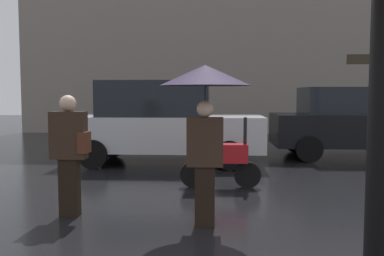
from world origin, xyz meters
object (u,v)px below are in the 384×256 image
at_px(pedestrian_with_umbrella, 205,94).
at_px(street_signpost, 375,90).
at_px(parked_car_right, 162,122).
at_px(parked_scooter, 218,156).
at_px(pedestrian_with_bag, 70,148).
at_px(parked_car_left, 354,122).

distance_m(pedestrian_with_umbrella, street_signpost, 4.19).
height_order(parked_car_right, street_signpost, street_signpost).
distance_m(parked_scooter, street_signpost, 3.20).
bearing_deg(pedestrian_with_bag, street_signpost, -128.31).
relative_size(pedestrian_with_umbrella, parked_car_left, 0.47).
height_order(parked_car_left, parked_car_right, parked_car_right).
bearing_deg(parked_car_left, parked_car_right, 0.02).
distance_m(pedestrian_with_umbrella, parked_car_left, 7.02).
relative_size(parked_scooter, parked_car_right, 0.31).
bearing_deg(pedestrian_with_umbrella, parked_car_right, -15.27).
relative_size(parked_car_right, street_signpost, 1.62).
bearing_deg(street_signpost, parked_car_right, 155.44).
height_order(pedestrian_with_bag, street_signpost, street_signpost).
height_order(parked_scooter, street_signpost, street_signpost).
relative_size(parked_scooter, parked_car_left, 0.33).
relative_size(pedestrian_with_umbrella, parked_scooter, 1.41).
xyz_separation_m(parked_scooter, street_signpost, (2.90, 0.70, 1.16)).
bearing_deg(pedestrian_with_bag, parked_car_right, -74.40).
distance_m(pedestrian_with_umbrella, parked_car_right, 4.95).
distance_m(parked_car_right, street_signpost, 4.68).
relative_size(parked_car_left, street_signpost, 1.50).
xyz_separation_m(pedestrian_with_umbrella, parked_car_right, (-1.14, 4.77, -0.66)).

